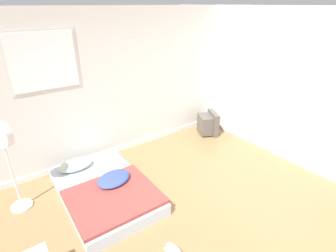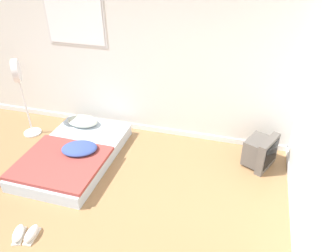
# 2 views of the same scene
# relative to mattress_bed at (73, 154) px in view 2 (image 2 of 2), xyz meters

# --- Properties ---
(ground_plane) EXTENTS (20.00, 20.00, 0.00)m
(ground_plane) POSITION_rel_mattress_bed_xyz_m (0.67, -1.46, -0.12)
(ground_plane) COLOR #997047
(wall_back) EXTENTS (7.35, 0.08, 2.60)m
(wall_back) POSITION_rel_mattress_bed_xyz_m (0.66, 1.12, 1.17)
(wall_back) COLOR silver
(wall_back) RESTS_ON ground_plane
(mattress_bed) EXTENTS (1.19, 1.82, 0.33)m
(mattress_bed) POSITION_rel_mattress_bed_xyz_m (0.00, 0.00, 0.00)
(mattress_bed) COLOR silver
(mattress_bed) RESTS_ON ground_plane
(crt_tv) EXTENTS (0.51, 0.55, 0.49)m
(crt_tv) POSITION_rel_mattress_bed_xyz_m (2.71, 0.62, 0.11)
(crt_tv) COLOR #56514C
(crt_tv) RESTS_ON ground_plane
(sneaker_pair) EXTENTS (0.31, 0.31, 0.10)m
(sneaker_pair) POSITION_rel_mattress_bed_xyz_m (0.16, -1.44, -0.07)
(sneaker_pair) COLOR silver
(sneaker_pair) RESTS_ON ground_plane
(standing_fan) EXTENTS (0.29, 0.35, 1.33)m
(standing_fan) POSITION_rel_mattress_bed_xyz_m (-1.05, 0.48, 0.84)
(standing_fan) COLOR silver
(standing_fan) RESTS_ON ground_plane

